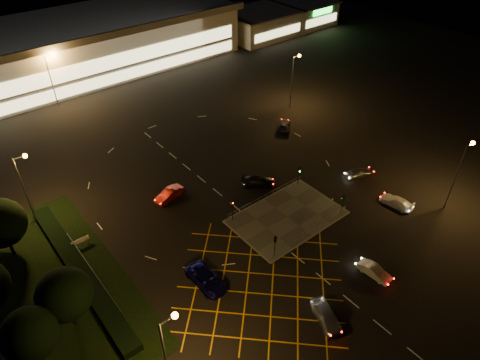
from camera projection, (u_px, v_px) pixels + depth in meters
ground at (266, 216)px, 56.69m from camera, size 180.00×180.00×0.00m
pedestrian_island at (287, 217)px, 56.42m from camera, size 14.00×9.00×0.12m
grass_verge at (36, 296)px, 46.35m from camera, size 18.00×30.00×0.08m
hedge at (80, 270)px, 48.58m from camera, size 2.00×26.00×1.00m
supermarket at (74, 47)px, 91.77m from camera, size 72.00×26.50×10.50m
retail_unit_a at (260, 24)px, 111.15m from camera, size 18.80×14.80×6.35m
retail_unit_b at (303, 12)px, 119.15m from camera, size 14.80×14.80×6.35m
streetlight_sw at (168, 346)px, 34.50m from camera, size 1.78×0.56×10.03m
streetlight_se at (461, 167)px, 54.30m from camera, size 1.78×0.56×10.03m
streetlight_nw at (25, 180)px, 52.04m from camera, size 1.78×0.56×10.03m
streetlight_ne at (294, 74)px, 77.32m from camera, size 1.78×0.56×10.03m
streetlight_far_left at (52, 73)px, 77.60m from camera, size 1.78×0.56×10.03m
streetlight_far_right at (221, 26)px, 98.87m from camera, size 1.78×0.56×10.03m
signal_sw at (275, 242)px, 49.55m from camera, size 0.28×0.30×3.15m
signal_se at (343, 200)px, 55.56m from camera, size 0.28×0.30×3.15m
signal_nw at (232, 207)px, 54.49m from camera, size 0.28×0.30×3.15m
signal_ne at (299, 172)px, 60.50m from camera, size 0.28×0.30×3.15m
tree_a at (30, 334)px, 37.81m from camera, size 5.04×5.04×6.86m
tree_c at (0, 223)px, 48.32m from camera, size 5.76×5.76×7.84m
tree_e at (65, 295)px, 40.86m from camera, size 5.40×5.40×7.35m
car_near_silver at (326, 316)px, 43.49m from camera, size 3.33×4.89×1.55m
car_queue_white at (374, 271)px, 48.31m from camera, size 1.65×3.99×1.29m
car_left_blue at (206, 279)px, 47.27m from camera, size 2.61×5.57×1.54m
car_far_dkgrey at (258, 181)px, 61.48m from camera, size 5.03×4.60×1.41m
car_right_silver at (359, 172)px, 63.32m from camera, size 4.19×2.75×1.33m
car_circ_red at (169, 194)px, 59.16m from camera, size 4.59×2.32×1.44m
car_east_grey at (284, 126)px, 74.27m from camera, size 5.08×4.89×1.34m
car_approach_white at (396, 202)px, 57.97m from camera, size 2.39×4.75×1.32m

